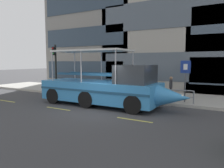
{
  "coord_description": "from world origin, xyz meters",
  "views": [
    {
      "loc": [
        6.36,
        -9.93,
        2.71
      ],
      "look_at": [
        -0.34,
        1.71,
        1.3
      ],
      "focal_mm": 34.31,
      "sensor_mm": 36.0,
      "label": 1
    }
  ],
  "objects": [
    {
      "name": "ground_plane",
      "position": [
        0.0,
        0.0,
        0.0
      ],
      "size": [
        120.0,
        120.0,
        0.0
      ],
      "primitive_type": "plane",
      "color": "#3D3D3F"
    },
    {
      "name": "duck_tour_boat",
      "position": [
        -0.4,
        1.17,
        1.1
      ],
      "size": [
        9.37,
        2.6,
        3.43
      ],
      "color": "#388CD1",
      "rests_on": "ground_plane"
    },
    {
      "name": "leaned_bicycle",
      "position": [
        -6.37,
        3.97,
        0.56
      ],
      "size": [
        1.74,
        0.46,
        0.96
      ],
      "color": "black",
      "rests_on": "sidewalk"
    },
    {
      "name": "lane_centreline",
      "position": [
        -0.0,
        -0.97,
        0.0
      ],
      "size": [
        25.8,
        0.12,
        0.01
      ],
      "color": "#DBD64C",
      "rests_on": "ground_plane"
    },
    {
      "name": "parking_sign",
      "position": [
        3.71,
        3.76,
        1.94
      ],
      "size": [
        0.6,
        0.12,
        2.59
      ],
      "color": "#4C4F54",
      "rests_on": "sidewalk"
    },
    {
      "name": "traffic_light_pole",
      "position": [
        -7.25,
        3.79,
        2.6
      ],
      "size": [
        0.24,
        0.46,
        3.99
      ],
      "color": "black",
      "rests_on": "sidewalk"
    },
    {
      "name": "curb_guardrail",
      "position": [
        -0.83,
        3.45,
        0.72
      ],
      "size": [
        10.36,
        0.09,
        0.81
      ],
      "color": "gray",
      "rests_on": "sidewalk"
    },
    {
      "name": "pedestrian_near_bow",
      "position": [
        2.65,
        4.48,
        1.1
      ],
      "size": [
        0.21,
        0.44,
        1.53
      ],
      "color": "black",
      "rests_on": "sidewalk"
    },
    {
      "name": "curb_edge",
      "position": [
        0.0,
        3.11,
        0.09
      ],
      "size": [
        32.0,
        0.18,
        0.18
      ],
      "primitive_type": "cube",
      "color": "#B2ADA3",
      "rests_on": "ground_plane"
    },
    {
      "name": "sidewalk",
      "position": [
        0.0,
        5.6,
        0.09
      ],
      "size": [
        32.0,
        4.8,
        0.18
      ],
      "primitive_type": "cube",
      "color": "#A8A59E",
      "rests_on": "ground_plane"
    }
  ]
}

